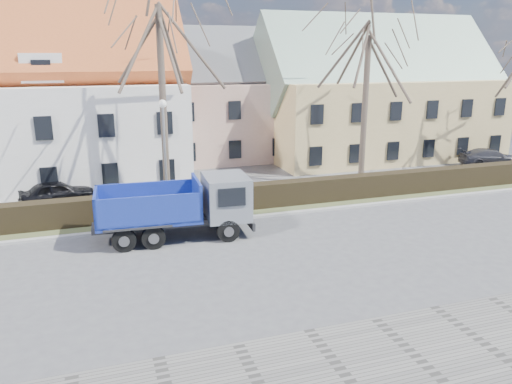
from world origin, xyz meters
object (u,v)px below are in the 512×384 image
object	(u,v)px
streetlight	(165,157)
parked_car_b	(491,158)
cart_frame	(113,226)
parked_car_a	(57,193)
dump_truck	(169,208)

from	to	relation	value
streetlight	parked_car_b	bearing A→B (deg)	8.06
streetlight	parked_car_b	distance (m)	24.34
streetlight	parked_car_b	xyz separation A→B (m)	(23.99, 3.40, -2.30)
parked_car_b	cart_frame	bearing A→B (deg)	118.46
streetlight	parked_car_a	world-z (taller)	streetlight
dump_truck	streetlight	bearing A→B (deg)	86.28
parked_car_a	parked_car_b	bearing A→B (deg)	-102.88
parked_car_a	parked_car_b	xyz separation A→B (m)	(29.51, 0.20, -0.02)
streetlight	cart_frame	bearing A→B (deg)	-139.13
dump_truck	cart_frame	size ratio (longest dim) A/B	9.05
cart_frame	parked_car_a	distance (m)	6.27
dump_truck	parked_car_a	xyz separation A→B (m)	(-5.04, 7.12, -0.75)
dump_truck	streetlight	size ratio (longest dim) A/B	1.20
streetlight	parked_car_a	distance (m)	6.77
dump_truck	parked_car_a	distance (m)	8.75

